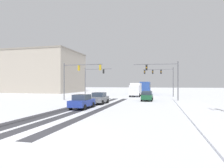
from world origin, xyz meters
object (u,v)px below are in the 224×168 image
object	(u,v)px
bus_oncoming	(146,87)
box_truck_delivery	(136,89)
traffic_signal_far_left	(92,77)
car_dark_green_lead	(147,96)
traffic_signal_near_left	(77,73)
traffic_signal_near_right	(165,74)
traffic_signal_far_right	(161,75)
car_blue_third	(82,102)
car_grey_second	(99,98)
office_building_far_left_block	(45,72)

from	to	relation	value
bus_oncoming	box_truck_delivery	size ratio (longest dim) A/B	1.48
traffic_signal_far_left	car_dark_green_lead	bearing A→B (deg)	-33.84
traffic_signal_near_left	traffic_signal_near_right	xyz separation A→B (m)	(14.68, 1.98, -0.19)
traffic_signal_far_right	car_blue_third	size ratio (longest dim) A/B	1.62
traffic_signal_near_left	car_grey_second	bearing A→B (deg)	-41.96
car_blue_third	traffic_signal_far_left	bearing A→B (deg)	106.47
car_dark_green_lead	office_building_far_left_block	distance (m)	45.63
car_grey_second	box_truck_delivery	distance (m)	18.30
traffic_signal_near_left	car_blue_third	xyz separation A→B (m)	(5.35, -10.69, -3.88)
office_building_far_left_block	traffic_signal_far_left	bearing A→B (deg)	-38.18
traffic_signal_far_right	bus_oncoming	size ratio (longest dim) A/B	0.61
traffic_signal_far_right	traffic_signal_near_left	size ratio (longest dim) A/B	0.93
traffic_signal_near_left	box_truck_delivery	size ratio (longest dim) A/B	0.97
traffic_signal_near_right	box_truck_delivery	distance (m)	12.93
traffic_signal_near_right	office_building_far_left_block	distance (m)	47.38
car_blue_third	bus_oncoming	size ratio (longest dim) A/B	0.37
traffic_signal_near_right	office_building_far_left_block	size ratio (longest dim) A/B	0.33
car_grey_second	car_blue_third	bearing A→B (deg)	-92.76
traffic_signal_far_left	car_grey_second	world-z (taller)	traffic_signal_far_left
car_blue_third	car_grey_second	bearing A→B (deg)	87.24
car_grey_second	traffic_signal_near_left	bearing A→B (deg)	138.04
bus_oncoming	car_grey_second	bearing A→B (deg)	-98.31
traffic_signal_far_left	bus_oncoming	distance (m)	18.12
traffic_signal_near_left	traffic_signal_far_left	size ratio (longest dim) A/B	1.11
traffic_signal_far_right	car_blue_third	distance (m)	26.47
bus_oncoming	traffic_signal_far_right	bearing A→B (deg)	-68.34
box_truck_delivery	office_building_far_left_block	size ratio (longest dim) A/B	0.34
office_building_far_left_block	bus_oncoming	bearing A→B (deg)	-6.94
car_dark_green_lead	car_grey_second	xyz separation A→B (m)	(-6.20, -6.63, 0.00)
car_blue_third	office_building_far_left_block	xyz separation A→B (m)	(-29.78, 39.31, 6.08)
bus_oncoming	traffic_signal_near_right	bearing A→B (deg)	-78.06
traffic_signal_far_left	box_truck_delivery	distance (m)	10.17
traffic_signal_near_left	car_blue_third	world-z (taller)	traffic_signal_near_left
office_building_far_left_block	box_truck_delivery	bearing A→B (deg)	-25.37
traffic_signal_far_left	car_grey_second	bearing A→B (deg)	-67.02
bus_oncoming	box_truck_delivery	bearing A→B (deg)	-96.94
traffic_signal_far_left	traffic_signal_far_right	bearing A→B (deg)	14.92
car_blue_third	bus_oncoming	distance (m)	35.45
bus_oncoming	box_truck_delivery	xyz separation A→B (m)	(-1.39, -11.45, -0.36)
traffic_signal_near_right	car_dark_green_lead	distance (m)	4.68
traffic_signal_far_right	car_grey_second	xyz separation A→B (m)	(-8.46, -19.03, -4.00)
car_blue_third	traffic_signal_near_left	bearing A→B (deg)	116.58
bus_oncoming	traffic_signal_near_left	bearing A→B (deg)	-112.11
traffic_signal_near_left	box_truck_delivery	bearing A→B (deg)	56.69
traffic_signal_near_right	car_grey_second	world-z (taller)	traffic_signal_near_right
traffic_signal_near_left	bus_oncoming	bearing A→B (deg)	67.89
car_blue_third	office_building_far_left_block	bearing A→B (deg)	127.14
traffic_signal_far_right	car_dark_green_lead	size ratio (longest dim) A/B	1.63
office_building_far_left_block	traffic_signal_near_right	bearing A→B (deg)	-34.27
traffic_signal_near_right	car_grey_second	distance (m)	12.05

